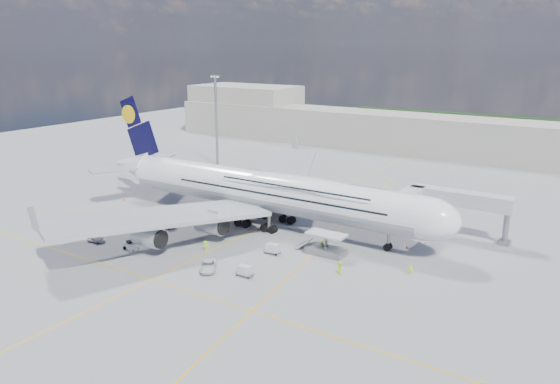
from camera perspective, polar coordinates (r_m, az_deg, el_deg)
The scene contains 31 objects.
ground at distance 97.72m, azimuth -4.85°, elevation -5.02°, with size 300.00×300.00×0.00m, color gray.
taxi_line_main at distance 97.72m, azimuth -4.85°, elevation -5.02°, with size 0.25×220.00×0.01m, color #E1A40B.
taxi_line_cross at distance 83.97m, azimuth -13.25°, elevation -8.91°, with size 120.00×0.25×0.01m, color #E1A40B.
taxi_line_diag at distance 98.60m, azimuth 5.23°, elevation -4.84°, with size 0.25×100.00×0.01m, color #E1A40B.
airliner at distance 103.21m, azimuth -1.45°, elevation 0.14°, with size 77.26×79.15×23.71m.
jet_bridge at distance 100.72m, azimuth 16.24°, elevation -0.87°, with size 18.80×12.10×8.50m.
cargo_loader at distance 91.04m, azimuth 4.74°, elevation -5.74°, with size 8.53×3.20×3.67m.
light_mast at distance 153.19m, azimuth -6.67°, elevation 7.46°, with size 3.00×0.70×25.50m.
terminal at distance 178.80m, azimuth 13.99°, elevation 5.89°, with size 180.00×16.00×12.00m, color #B2AD9E.
hangar at distance 215.11m, azimuth -3.57°, elevation 8.65°, with size 40.00×22.00×18.00m, color #B2AD9E.
dolly_row_a at distance 102.10m, azimuth -18.71°, elevation -4.30°, with size 3.32×2.35×1.90m.
dolly_row_b at distance 101.67m, azimuth -18.66°, elevation -4.78°, with size 3.23×1.99×0.45m.
dolly_row_c at distance 105.76m, azimuth -11.83°, elevation -3.06°, with size 3.58×2.35×2.09m.
dolly_back at distance 112.30m, azimuth -13.94°, elevation -2.53°, with size 3.25×2.69×0.42m.
dolly_nose_far at distance 91.08m, azimuth -0.81°, elevation -5.90°, with size 2.82×1.72×1.70m.
dolly_nose_near at distance 82.87m, azimuth -3.72°, elevation -8.19°, with size 2.64×1.52×1.62m.
baggage_tug at distance 96.08m, azimuth -15.35°, elevation -5.44°, with size 2.86×1.86×1.65m.
catering_truck_inner at distance 114.20m, azimuth 0.86°, elevation -0.84°, with size 7.47×2.96×4.46m.
catering_truck_outer at distance 144.64m, azimuth 0.38°, elevation 2.41°, with size 6.21×4.94×3.41m.
service_van at distance 85.48m, azimuth -7.54°, elevation -7.67°, with size 2.30×4.98×1.38m, color silver.
crew_nose at distance 85.22m, azimuth 13.48°, elevation -7.88°, with size 0.68×0.44×1.85m, color #DCF519.
crew_loader at distance 92.09m, azimuth 4.46°, elevation -5.69°, with size 0.91×0.71×1.88m, color #A1EA18.
crew_wing at distance 103.17m, azimuth -13.42°, elevation -3.76°, with size 1.06×0.44×1.81m, color #D7F319.
crew_van at distance 83.80m, azimuth 6.25°, elevation -7.89°, with size 0.97×0.63×1.98m, color #B7DD17.
crew_tug at distance 92.72m, azimuth -7.78°, elevation -5.63°, with size 1.24×0.71×1.92m, color #B8F419.
cone_nose at distance 95.97m, azimuth 13.12°, elevation -5.60°, with size 0.45×0.45×0.57m.
cone_wing_left_inner at distance 123.21m, azimuth 1.34°, elevation -0.51°, with size 0.47×0.47×0.60m.
cone_wing_left_outer at distance 124.80m, azimuth 1.62°, elevation -0.33°, with size 0.39×0.39×0.49m.
cone_wing_right_inner at distance 101.87m, azimuth -5.44°, elevation -4.00°, with size 0.48×0.48×0.61m.
cone_wing_right_outer at distance 102.50m, azimuth -14.13°, elevation -4.30°, with size 0.46×0.46×0.59m.
cone_tail at distance 126.07m, azimuth -15.96°, elevation -0.75°, with size 0.43×0.43×0.55m.
Camera 1 is at (56.16, -72.45, 33.87)m, focal length 35.00 mm.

